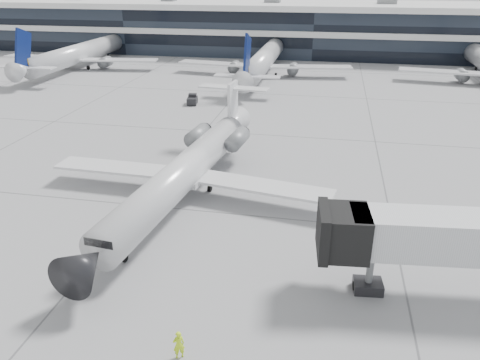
# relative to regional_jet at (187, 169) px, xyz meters

# --- Properties ---
(ground) EXTENTS (220.00, 220.00, 0.00)m
(ground) POSITION_rel_regional_jet_xyz_m (6.77, -2.68, -2.45)
(ground) COLOR gray
(ground) RESTS_ON ground
(terminal) EXTENTS (170.00, 22.00, 10.00)m
(terminal) POSITION_rel_regional_jet_xyz_m (6.77, 79.32, 2.55)
(terminal) COLOR black
(terminal) RESTS_ON ground
(bg_jet_left) EXTENTS (32.00, 40.00, 9.60)m
(bg_jet_left) POSITION_rel_regional_jet_xyz_m (-38.23, 52.32, -2.45)
(bg_jet_left) COLOR silver
(bg_jet_left) RESTS_ON ground
(bg_jet_center) EXTENTS (32.00, 40.00, 9.60)m
(bg_jet_center) POSITION_rel_regional_jet_xyz_m (-1.23, 52.32, -2.45)
(bg_jet_center) COLOR silver
(bg_jet_center) RESTS_ON ground
(regional_jet) EXTENTS (24.85, 31.03, 7.16)m
(regional_jet) POSITION_rel_regional_jet_xyz_m (0.00, 0.00, 0.00)
(regional_jet) COLOR silver
(regional_jet) RESTS_ON ground
(ramp_worker) EXTENTS (0.70, 0.64, 1.61)m
(ramp_worker) POSITION_rel_regional_jet_xyz_m (5.01, -17.98, -1.64)
(ramp_worker) COLOR #CCFF1A
(ramp_worker) RESTS_ON ground
(traffic_cone) EXTENTS (0.48, 0.48, 0.60)m
(traffic_cone) POSITION_rel_regional_jet_xyz_m (-4.27, 13.75, -2.16)
(traffic_cone) COLOR #FF3A0D
(traffic_cone) RESTS_ON ground
(far_tug) EXTENTS (1.66, 2.44, 1.44)m
(far_tug) POSITION_rel_regional_jet_xyz_m (-8.23, 29.11, -1.80)
(far_tug) COLOR black
(far_tug) RESTS_ON ground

